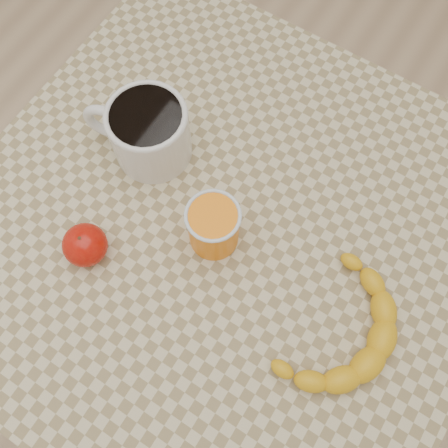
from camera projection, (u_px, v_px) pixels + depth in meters
The scene contains 6 objects.
ground at pixel (224, 318), 1.46m from camera, with size 3.00×3.00×0.00m, color tan.
table at pixel (224, 246), 0.84m from camera, with size 0.80×0.80×0.75m.
coffee_mug at pixel (147, 131), 0.75m from camera, with size 0.18×0.15×0.10m.
orange_juice_glass at pixel (213, 226), 0.71m from camera, with size 0.08×0.08×0.09m.
apple at pixel (85, 245), 0.72m from camera, with size 0.08×0.08×0.06m.
banana at pixel (340, 332), 0.68m from camera, with size 0.22×0.28×0.04m, color #ECB114, non-canonical shape.
Camera 1 is at (0.14, -0.22, 1.46)m, focal length 40.00 mm.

